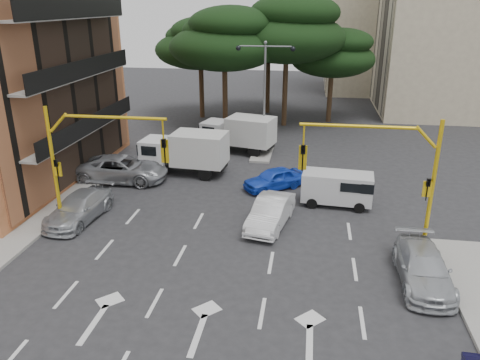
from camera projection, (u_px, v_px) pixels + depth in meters
The scene contains 19 objects.
ground at pixel (225, 259), 20.23m from camera, with size 120.00×120.00×0.00m, color #28282B.
median_strip at pixel (264, 150), 34.99m from camera, with size 1.40×6.00×0.15m, color gray.
apartment_beige_far at pixel (396, 20), 56.07m from camera, with size 16.20×12.15×16.70m.
pine_left_near at pixel (225, 39), 38.36m from camera, with size 9.15×9.15×10.23m.
pine_center at pixel (288, 29), 39.26m from camera, with size 9.98×9.98×11.16m.
pine_left_far at pixel (201, 43), 42.73m from camera, with size 8.32×8.32×9.30m.
pine_right at pixel (333, 53), 41.28m from camera, with size 7.49×7.49×8.37m.
pine_back at pixel (269, 34), 44.40m from camera, with size 9.15×9.15×10.23m.
signal_mast_right at pixel (391, 167), 19.73m from camera, with size 5.79×0.37×6.00m.
signal_mast_left at pixel (87, 153), 21.65m from camera, with size 5.79×0.37×6.00m.
street_lamp_center at pixel (265, 77), 33.08m from camera, with size 4.16×0.36×7.77m.
car_white_hatch at pixel (271, 212), 23.02m from camera, with size 1.50×4.31×1.42m, color silver.
car_blue_compact at pixel (274, 179), 27.64m from camera, with size 1.49×3.71×1.26m, color blue.
car_silver_wagon at pixel (79, 208), 23.65m from camera, with size 1.89×4.65×1.35m, color #AAADB2.
car_silver_cross_a at pixel (122, 169), 28.83m from camera, with size 2.60×5.64×1.57m, color #A3A5AB.
car_silver_parked at pixel (423, 268), 18.31m from camera, with size 1.88×4.61×1.34m, color #AFB2B7.
van_white at pixel (337, 189), 25.33m from camera, with size 1.68×3.72×1.86m, color silver, non-canonical shape.
box_truck_a at pixel (185, 153), 29.94m from camera, with size 2.33×5.56×2.74m, color silver, non-canonical shape.
box_truck_b at pixel (238, 134), 34.33m from camera, with size 2.28×5.42×2.67m, color silver, non-canonical shape.
Camera 1 is at (3.32, -17.39, 10.41)m, focal length 35.00 mm.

